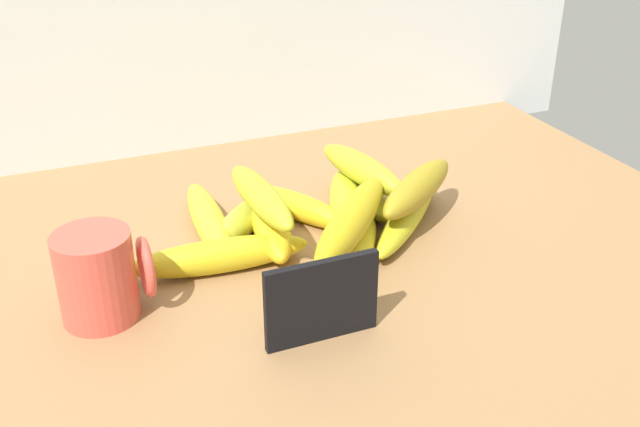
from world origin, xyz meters
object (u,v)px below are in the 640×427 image
chalkboard_sign (322,303)px  banana_6 (356,251)px  banana_1 (366,191)px  banana_10 (351,221)px  banana_0 (219,256)px  banana_12 (362,169)px  banana_11 (417,188)px  banana_3 (270,224)px  banana_4 (245,219)px  coffee_mug (100,276)px  banana_5 (407,216)px  banana_7 (209,221)px  banana_8 (348,208)px  banana_2 (298,207)px  banana_9 (264,196)px

chalkboard_sign → banana_6: 13.71cm
banana_1 → banana_10: size_ratio=0.78×
banana_0 → banana_1: same height
banana_1 → banana_12: banana_12 is taller
banana_12 → banana_11: bearing=-60.4°
banana_11 → banana_12: (-3.93, 6.91, 0.24)cm
chalkboard_sign → banana_3: (1.72, 19.53, -1.79)cm
banana_10 → banana_11: banana_10 is taller
banana_0 → banana_4: bearing=54.5°
coffee_mug → banana_0: coffee_mug is taller
banana_5 → banana_7: size_ratio=1.05×
banana_1 → banana_4: banana_1 is taller
banana_4 → banana_7: 4.17cm
coffee_mug → banana_8: 31.05cm
banana_2 → banana_4: size_ratio=0.90×
banana_4 → banana_6: size_ratio=1.07×
banana_3 → banana_11: bearing=-12.3°
banana_12 → banana_7: bearing=178.0°
chalkboard_sign → banana_6: chalkboard_sign is taller
banana_11 → banana_9: bearing=169.0°
banana_5 → banana_6: bearing=-149.8°
banana_1 → banana_5: banana_1 is taller
banana_0 → banana_2: 14.63cm
banana_7 → banana_8: bearing=-12.9°
chalkboard_sign → banana_11: 24.57cm
banana_6 → banana_10: (-0.57, 0.09, 3.79)cm
banana_3 → banana_11: 17.71cm
coffee_mug → banana_2: 27.60cm
banana_11 → banana_12: bearing=119.6°
banana_1 → banana_11: bearing=-70.3°
banana_6 → banana_11: 12.03cm
banana_8 → banana_0: bearing=-165.1°
banana_2 → banana_7: banana_7 is taller
banana_2 → banana_9: 8.07cm
banana_7 → banana_10: bearing=-45.8°
banana_9 → banana_11: (17.77, -3.44, -0.67)cm
banana_5 → banana_4: bearing=160.5°
banana_11 → banana_1: bearing=109.7°
banana_2 → banana_8: size_ratio=0.76×
banana_5 → banana_10: 11.84cm
banana_0 → banana_12: banana_12 is taller
banana_9 → banana_12: size_ratio=1.05×
coffee_mug → banana_3: bearing=21.9°
banana_11 → banana_12: 7.95cm
banana_6 → banana_11: size_ratio=0.95×
chalkboard_sign → banana_4: size_ratio=0.65×
coffee_mug → banana_12: (33.04, 11.23, 0.93)cm
chalkboard_sign → banana_2: bearing=74.1°
banana_8 → banana_10: (-3.73, -9.02, 3.52)cm
banana_4 → banana_10: 14.87cm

